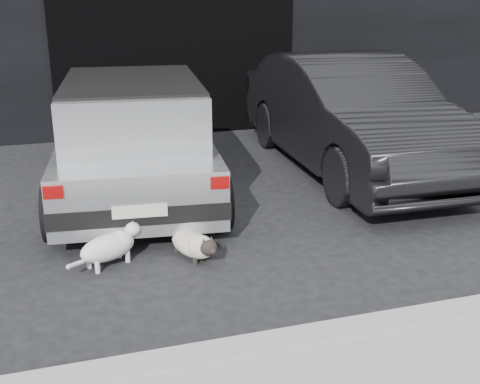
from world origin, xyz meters
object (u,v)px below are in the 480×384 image
object	(u,v)px
silver_hatchback	(134,132)
cat_siamese	(195,245)
second_car	(350,114)
cat_white	(111,245)

from	to	relation	value
silver_hatchback	cat_siamese	size ratio (longest dim) A/B	4.98
cat_siamese	silver_hatchback	bearing A→B (deg)	-101.14
silver_hatchback	second_car	xyz separation A→B (m)	(2.93, 0.21, -0.00)
cat_siamese	cat_white	bearing A→B (deg)	-26.16
second_car	cat_white	world-z (taller)	second_car
second_car	cat_white	distance (m)	4.06
silver_hatchback	cat_siamese	bearing A→B (deg)	-75.98
silver_hatchback	cat_siamese	xyz separation A→B (m)	(0.26, -1.99, -0.64)
silver_hatchback	second_car	distance (m)	2.94
second_car	cat_siamese	xyz separation A→B (m)	(-2.67, -2.20, -0.63)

